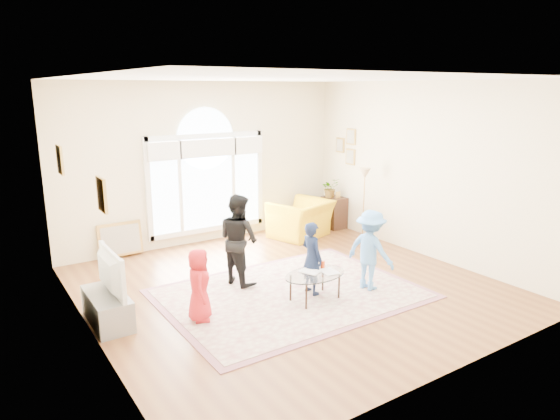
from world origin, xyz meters
TOP-DOWN VIEW (x-y plane):
  - ground at (0.00, 0.00)m, footprint 6.00×6.00m
  - room_shell at (0.01, 2.83)m, footprint 6.00×6.00m
  - area_rug at (-0.16, -0.25)m, footprint 3.60×2.60m
  - rug_border at (-0.16, -0.25)m, footprint 3.80×2.80m
  - tv_console at (-2.75, 0.30)m, footprint 0.45×1.00m
  - television at (-2.74, 0.30)m, footprint 0.17×1.02m
  - coffee_table at (0.00, -0.63)m, footprint 1.03×0.69m
  - armchair at (1.75, 2.15)m, footprint 1.43×1.34m
  - side_cabinet at (2.78, 2.31)m, footprint 0.40×0.50m
  - floor_lamp at (2.65, 1.22)m, footprint 0.26×0.26m
  - plant_pedestal at (2.70, 2.37)m, footprint 0.20×0.20m
  - potted_plant at (2.70, 2.37)m, footprint 0.39×0.34m
  - leaning_picture at (-1.82, 2.90)m, footprint 0.80×0.14m
  - child_red at (-1.69, -0.31)m, footprint 0.48×0.57m
  - child_navy at (0.11, -0.41)m, footprint 0.29×0.42m
  - child_black at (-0.61, 0.57)m, footprint 0.69×0.81m
  - child_blue at (0.97, -0.76)m, footprint 0.62×0.89m

SIDE VIEW (x-z plane):
  - ground at x=0.00m, z-range 0.00..0.00m
  - leaning_picture at x=-1.82m, z-range -0.31..0.31m
  - rug_border at x=-0.16m, z-range 0.00..0.01m
  - area_rug at x=-0.16m, z-range 0.00..0.02m
  - tv_console at x=-2.75m, z-range 0.00..0.42m
  - side_cabinet at x=2.78m, z-range 0.00..0.70m
  - plant_pedestal at x=2.70m, z-range 0.00..0.70m
  - armchair at x=1.75m, z-range 0.00..0.77m
  - coffee_table at x=0.00m, z-range 0.13..0.67m
  - child_red at x=-1.69m, z-range 0.02..1.02m
  - child_navy at x=0.11m, z-range 0.02..1.14m
  - child_blue at x=0.97m, z-range 0.02..1.27m
  - television at x=-2.74m, z-range 0.42..1.01m
  - child_black at x=-0.61m, z-range 0.02..1.47m
  - potted_plant at x=2.70m, z-range 0.70..1.12m
  - floor_lamp at x=2.65m, z-range 0.53..2.04m
  - room_shell at x=0.01m, z-range -1.43..4.57m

